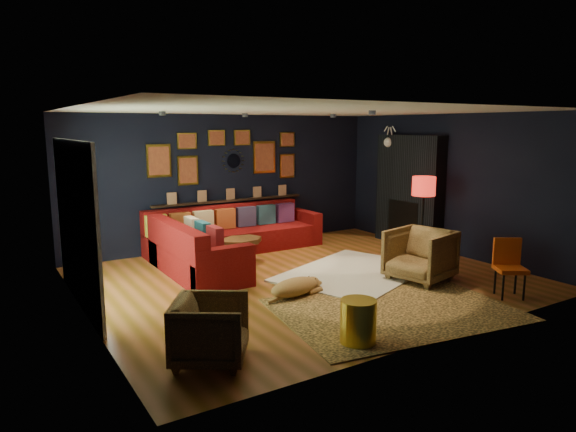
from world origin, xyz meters
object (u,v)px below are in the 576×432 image
sectional (221,242)px  coffee_table (241,243)px  orange_chair (509,263)px  floor_lamp (424,190)px  armchair_right (420,253)px  armchair_left (210,327)px  gold_stool (358,322)px  dog (294,284)px  pouf (213,268)px

sectional → coffee_table: sectional is taller
orange_chair → floor_lamp: size_ratio=0.55×
armchair_right → floor_lamp: bearing=119.9°
armchair_left → floor_lamp: bearing=-36.2°
orange_chair → floor_lamp: 2.34m
armchair_left → gold_stool: bearing=-72.6°
floor_lamp → dog: (-3.12, -0.61, -1.06)m
pouf → armchair_left: (-1.12, -2.51, 0.15)m
armchair_left → gold_stool: (1.56, -0.44, -0.12)m
armchair_left → dog: (1.81, 1.25, -0.18)m
dog → pouf: bearing=108.6°
armchair_right → orange_chair: size_ratio=1.09×
armchair_right → orange_chair: (0.53, -1.17, 0.03)m
armchair_left → orange_chair: bearing=-60.6°
pouf → dog: 1.43m
pouf → floor_lamp: size_ratio=0.38×
sectional → floor_lamp: bearing=-30.8°
floor_lamp → armchair_right: bearing=-137.2°
sectional → gold_stool: (-0.25, -4.16, -0.07)m
coffee_table → gold_stool: 3.77m
coffee_table → dog: bearing=-95.6°
armchair_right → floor_lamp: 1.64m
orange_chair → sectional: bearing=155.9°
dog → sectional: bearing=80.0°
orange_chair → dog: bearing=-177.7°
coffee_table → sectional: bearing=115.7°
pouf → gold_stool: size_ratio=1.13×
coffee_table → gold_stool: (-0.45, -3.74, -0.11)m
gold_stool → floor_lamp: floor_lamp is taller
armchair_right → gold_stool: armchair_right is taller
floor_lamp → pouf: bearing=170.4°
gold_stool → orange_chair: bearing=3.2°
pouf → armchair_left: 2.75m
sectional → gold_stool: bearing=-93.4°
armchair_right → dog: 2.11m
pouf → sectional: bearing=60.5°
coffee_table → orange_chair: (2.39, -3.59, 0.12)m
dog → gold_stool: bearing=-108.4°
floor_lamp → coffee_table: bearing=153.7°
armchair_left → armchair_right: (3.87, 0.89, 0.08)m
pouf → gold_stool: (0.44, -2.94, 0.03)m
coffee_table → armchair_left: bearing=-121.2°
coffee_table → floor_lamp: size_ratio=0.58×
pouf → armchair_left: armchair_left is taller
armchair_left → armchair_right: bearing=-44.0°
sectional → floor_lamp: (3.11, -1.86, 0.92)m
armchair_left → pouf: bearing=8.9°
orange_chair → floor_lamp: (0.52, 2.14, 0.77)m
armchair_right → gold_stool: bearing=-73.1°
coffee_table → armchair_right: armchair_right is taller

